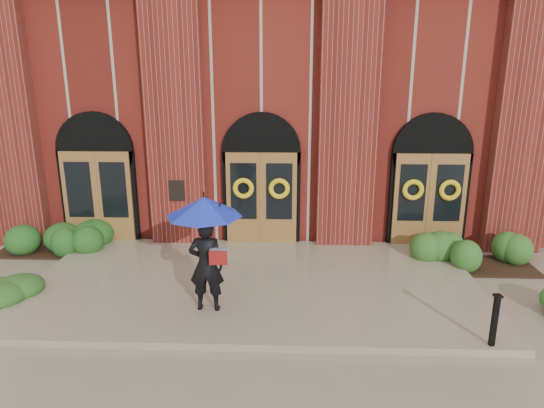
{
  "coord_description": "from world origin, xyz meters",
  "views": [
    {
      "loc": [
        0.76,
        -9.94,
        4.82
      ],
      "look_at": [
        0.35,
        1.0,
        1.72
      ],
      "focal_mm": 32.0,
      "sensor_mm": 36.0,
      "label": 1
    }
  ],
  "objects_px": {
    "hedge_wall_left": "(59,238)",
    "hedge_wall_right": "(469,252)",
    "metal_post": "(495,319)",
    "man_with_umbrella": "(205,232)"
  },
  "relations": [
    {
      "from": "man_with_umbrella",
      "to": "hedge_wall_right",
      "type": "height_order",
      "value": "man_with_umbrella"
    },
    {
      "from": "man_with_umbrella",
      "to": "metal_post",
      "type": "xyz_separation_m",
      "value": [
        5.15,
        -1.14,
        -1.12
      ]
    },
    {
      "from": "metal_post",
      "to": "hedge_wall_right",
      "type": "xyz_separation_m",
      "value": [
        0.93,
        3.85,
        -0.28
      ]
    },
    {
      "from": "man_with_umbrella",
      "to": "metal_post",
      "type": "relative_size",
      "value": 2.41
    },
    {
      "from": "hedge_wall_left",
      "to": "man_with_umbrella",
      "type": "bearing_deg",
      "value": -36.42
    },
    {
      "from": "hedge_wall_left",
      "to": "metal_post",
      "type": "bearing_deg",
      "value": -24.97
    },
    {
      "from": "hedge_wall_left",
      "to": "hedge_wall_right",
      "type": "distance_m",
      "value": 10.73
    },
    {
      "from": "hedge_wall_left",
      "to": "hedge_wall_right",
      "type": "xyz_separation_m",
      "value": [
        10.71,
        -0.7,
        0.0
      ]
    },
    {
      "from": "metal_post",
      "to": "hedge_wall_left",
      "type": "relative_size",
      "value": 0.33
    },
    {
      "from": "man_with_umbrella",
      "to": "hedge_wall_left",
      "type": "relative_size",
      "value": 0.79
    }
  ]
}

